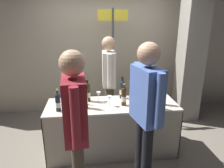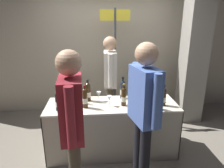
# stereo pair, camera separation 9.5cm
# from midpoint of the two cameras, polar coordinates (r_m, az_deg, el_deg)

# --- Properties ---
(ground_plane) EXTENTS (12.00, 12.00, 0.00)m
(ground_plane) POSITION_cam_midpoint_polar(r_m,az_deg,el_deg) (3.36, -0.85, -17.77)
(ground_plane) COLOR gray
(back_partition) EXTENTS (6.56, 0.12, 2.40)m
(back_partition) POSITION_cam_midpoint_polar(r_m,az_deg,el_deg) (4.42, -3.16, 8.04)
(back_partition) COLOR #B2A893
(back_partition) RESTS_ON ground_plane
(concrete_pillar) EXTENTS (0.41, 0.41, 3.06)m
(concrete_pillar) POSITION_cam_midpoint_polar(r_m,az_deg,el_deg) (4.14, 20.77, 10.86)
(concrete_pillar) COLOR gray
(concrete_pillar) RESTS_ON ground_plane
(tasting_table) EXTENTS (1.87, 0.64, 0.78)m
(tasting_table) POSITION_cam_midpoint_polar(r_m,az_deg,el_deg) (3.08, -0.89, -9.73)
(tasting_table) COLOR beige
(tasting_table) RESTS_ON ground_plane
(featured_wine_bottle) EXTENTS (0.07, 0.07, 0.30)m
(featured_wine_bottle) POSITION_cam_midpoint_polar(r_m,az_deg,el_deg) (2.81, -15.67, -4.81)
(featured_wine_bottle) COLOR #192333
(featured_wine_bottle) RESTS_ON tasting_table
(display_bottle_0) EXTENTS (0.07, 0.07, 0.31)m
(display_bottle_0) POSITION_cam_midpoint_polar(r_m,az_deg,el_deg) (3.00, -10.91, -3.01)
(display_bottle_0) COLOR black
(display_bottle_0) RESTS_ON tasting_table
(display_bottle_1) EXTENTS (0.07, 0.07, 0.36)m
(display_bottle_1) POSITION_cam_midpoint_polar(r_m,az_deg,el_deg) (2.97, -14.20, -2.99)
(display_bottle_1) COLOR #192333
(display_bottle_1) RESTS_ON tasting_table
(display_bottle_2) EXTENTS (0.08, 0.08, 0.30)m
(display_bottle_2) POSITION_cam_midpoint_polar(r_m,az_deg,el_deg) (3.10, 9.12, -2.23)
(display_bottle_2) COLOR black
(display_bottle_2) RESTS_ON tasting_table
(display_bottle_3) EXTENTS (0.07, 0.07, 0.32)m
(display_bottle_3) POSITION_cam_midpoint_polar(r_m,az_deg,el_deg) (2.88, 2.35, -3.38)
(display_bottle_3) COLOR #38230F
(display_bottle_3) RESTS_ON tasting_table
(display_bottle_4) EXTENTS (0.08, 0.08, 0.30)m
(display_bottle_4) POSITION_cam_midpoint_polar(r_m,az_deg,el_deg) (2.84, 10.40, -4.18)
(display_bottle_4) COLOR #192333
(display_bottle_4) RESTS_ON tasting_table
(display_bottle_5) EXTENTS (0.07, 0.07, 0.31)m
(display_bottle_5) POSITION_cam_midpoint_polar(r_m,az_deg,el_deg) (2.97, 13.10, -3.28)
(display_bottle_5) COLOR #38230F
(display_bottle_5) RESTS_ON tasting_table
(display_bottle_6) EXTENTS (0.07, 0.07, 0.32)m
(display_bottle_6) POSITION_cam_midpoint_polar(r_m,az_deg,el_deg) (2.82, -8.38, -3.94)
(display_bottle_6) COLOR #38230F
(display_bottle_6) RESTS_ON tasting_table
(display_bottle_7) EXTENTS (0.08, 0.08, 0.34)m
(display_bottle_7) POSITION_cam_midpoint_polar(r_m,az_deg,el_deg) (3.13, 1.97, -1.40)
(display_bottle_7) COLOR #192333
(display_bottle_7) RESTS_ON tasting_table
(display_bottle_8) EXTENTS (0.08, 0.08, 0.33)m
(display_bottle_8) POSITION_cam_midpoint_polar(r_m,az_deg,el_deg) (3.04, -7.67, -2.18)
(display_bottle_8) COLOR #38230F
(display_bottle_8) RESTS_ON tasting_table
(wine_glass_near_vendor) EXTENTS (0.07, 0.07, 0.14)m
(wine_glass_near_vendor) POSITION_cam_midpoint_polar(r_m,az_deg,el_deg) (3.05, -4.65, -2.90)
(wine_glass_near_vendor) COLOR silver
(wine_glass_near_vendor) RESTS_ON tasting_table
(wine_glass_mid) EXTENTS (0.07, 0.07, 0.15)m
(wine_glass_mid) POSITION_cam_midpoint_polar(r_m,az_deg,el_deg) (2.87, -1.64, -4.08)
(wine_glass_mid) COLOR silver
(wine_glass_mid) RESTS_ON tasting_table
(wine_glass_near_taster) EXTENTS (0.07, 0.07, 0.13)m
(wine_glass_near_taster) POSITION_cam_midpoint_polar(r_m,az_deg,el_deg) (3.08, -14.10, -3.38)
(wine_glass_near_taster) COLOR silver
(wine_glass_near_taster) RESTS_ON tasting_table
(vendor_presenter) EXTENTS (0.23, 0.56, 1.67)m
(vendor_presenter) POSITION_cam_midpoint_polar(r_m,az_deg,el_deg) (3.53, -1.68, 2.16)
(vendor_presenter) COLOR #4C4233
(vendor_presenter) RESTS_ON ground_plane
(taster_foreground_right) EXTENTS (0.24, 0.57, 1.70)m
(taster_foreground_right) POSITION_cam_midpoint_polar(r_m,az_deg,el_deg) (2.02, -11.37, -10.11)
(taster_foreground_right) COLOR #4C4233
(taster_foreground_right) RESTS_ON ground_plane
(taster_foreground_left) EXTENTS (0.30, 0.57, 1.73)m
(taster_foreground_left) POSITION_cam_midpoint_polar(r_m,az_deg,el_deg) (2.27, 8.19, -5.99)
(taster_foreground_left) COLOR black
(taster_foreground_left) RESTS_ON ground_plane
(booth_signpost) EXTENTS (0.54, 0.04, 2.13)m
(booth_signpost) POSITION_cam_midpoint_polar(r_m,az_deg,el_deg) (3.92, -0.47, 8.72)
(booth_signpost) COLOR #47474C
(booth_signpost) RESTS_ON ground_plane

